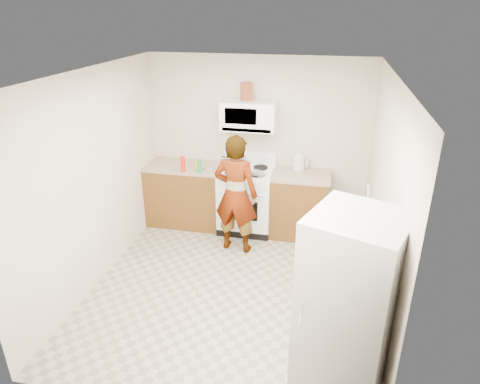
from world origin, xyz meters
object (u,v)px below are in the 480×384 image
(person, at_px, (236,195))
(fridge, at_px, (349,310))
(microwave, at_px, (249,116))
(kettle, at_px, (299,163))
(saucepan, at_px, (239,161))
(gas_range, at_px, (247,199))

(person, height_order, fridge, fridge)
(microwave, height_order, fridge, microwave)
(person, bearing_deg, kettle, -126.62)
(kettle, xyz_separation_m, saucepan, (-0.88, -0.05, -0.02))
(gas_range, xyz_separation_m, kettle, (0.72, 0.20, 0.55))
(fridge, bearing_deg, kettle, 123.93)
(microwave, height_order, kettle, microwave)
(microwave, distance_m, fridge, 3.29)
(gas_range, height_order, microwave, microwave)
(saucepan, bearing_deg, person, -80.44)
(kettle, bearing_deg, fridge, -62.29)
(kettle, bearing_deg, gas_range, -149.95)
(microwave, distance_m, kettle, 0.98)
(fridge, height_order, saucepan, fridge)
(person, distance_m, fridge, 2.55)
(saucepan, bearing_deg, microwave, -7.81)
(microwave, relative_size, person, 0.47)
(person, height_order, saucepan, person)
(fridge, distance_m, kettle, 3.00)
(gas_range, distance_m, fridge, 3.08)
(gas_range, height_order, saucepan, gas_range)
(microwave, bearing_deg, fridge, -64.02)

